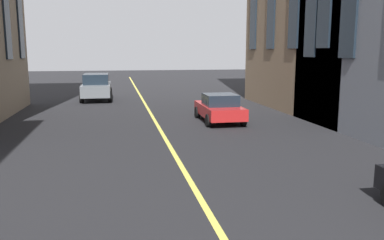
{
  "coord_description": "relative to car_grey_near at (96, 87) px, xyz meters",
  "views": [
    {
      "loc": [
        4.7,
        1.9,
        3.46
      ],
      "look_at": [
        13.72,
        0.18,
        1.89
      ],
      "focal_mm": 37.54,
      "sensor_mm": 36.0,
      "label": 1
    }
  ],
  "objects": [
    {
      "name": "lane_centre_line",
      "position": [
        -14.23,
        -3.25,
        -0.96
      ],
      "size": [
        80.0,
        0.16,
        0.01
      ],
      "color": "#D8C64C",
      "rests_on": "ground_plane"
    },
    {
      "name": "car_grey_near",
      "position": [
        0.0,
        0.0,
        0.0
      ],
      "size": [
        4.7,
        2.14,
        1.88
      ],
      "color": "slate",
      "rests_on": "ground_plane"
    },
    {
      "name": "car_red_parked_a",
      "position": [
        -10.47,
        -6.37,
        -0.27
      ],
      "size": [
        3.9,
        1.89,
        1.4
      ],
      "color": "#B21E1E",
      "rests_on": "ground_plane"
    }
  ]
}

